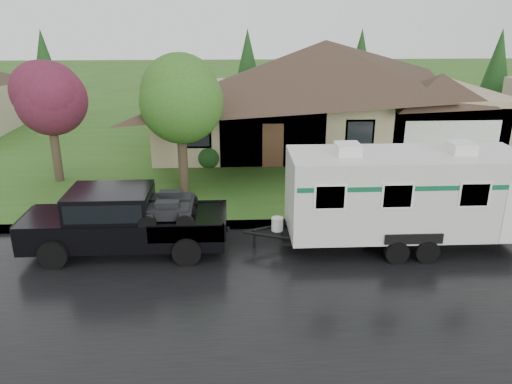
# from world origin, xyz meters

# --- Properties ---
(ground) EXTENTS (140.00, 140.00, 0.00)m
(ground) POSITION_xyz_m (0.00, 0.00, 0.00)
(ground) COLOR #2B571B
(ground) RESTS_ON ground
(road) EXTENTS (140.00, 8.00, 0.01)m
(road) POSITION_xyz_m (0.00, -2.00, 0.01)
(road) COLOR black
(road) RESTS_ON ground
(curb) EXTENTS (140.00, 0.50, 0.15)m
(curb) POSITION_xyz_m (0.00, 2.25, 0.07)
(curb) COLOR gray
(curb) RESTS_ON ground
(lawn) EXTENTS (140.00, 26.00, 0.15)m
(lawn) POSITION_xyz_m (0.00, 15.00, 0.07)
(lawn) COLOR #2B571B
(lawn) RESTS_ON ground
(house_main) EXTENTS (19.44, 10.80, 6.90)m
(house_main) POSITION_xyz_m (2.29, 13.84, 3.59)
(house_main) COLOR tan
(house_main) RESTS_ON lawn
(tree_left_green) EXTENTS (3.29, 3.29, 5.44)m
(tree_left_green) POSITION_xyz_m (-5.19, 5.71, 3.92)
(tree_left_green) COLOR #382B1E
(tree_left_green) RESTS_ON lawn
(tree_red) EXTENTS (3.16, 3.16, 5.23)m
(tree_red) POSITION_xyz_m (-10.81, 7.36, 3.77)
(tree_red) COLOR #382B1E
(tree_red) RESTS_ON lawn
(shrub_row) EXTENTS (13.60, 1.00, 1.00)m
(shrub_row) POSITION_xyz_m (2.00, 9.30, 0.65)
(shrub_row) COLOR #143814
(shrub_row) RESTS_ON lawn
(pickup_truck) EXTENTS (6.17, 2.34, 2.06)m
(pickup_truck) POSITION_xyz_m (-6.64, 0.51, 1.10)
(pickup_truck) COLOR black
(pickup_truck) RESTS_ON ground
(travel_trailer) EXTENTS (7.61, 2.67, 3.41)m
(travel_trailer) POSITION_xyz_m (2.18, 0.51, 1.81)
(travel_trailer) COLOR silver
(travel_trailer) RESTS_ON ground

